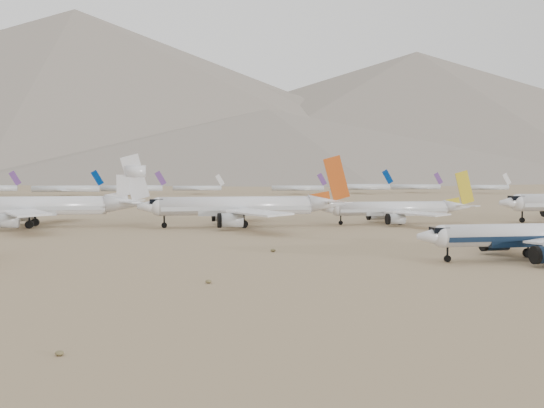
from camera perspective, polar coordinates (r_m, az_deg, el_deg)
The scene contains 9 objects.
ground at distance 106.68m, azimuth 17.86°, elevation -4.95°, with size 7000.00×7000.00×0.00m, color #86694E.
main_airliner at distance 109.88m, azimuth 23.98°, elevation -2.71°, with size 41.69×40.72×14.71m.
row2_gold_tail at distance 173.32m, azimuth 11.80°, elevation -0.46°, with size 42.47×41.53×15.12m.
row2_orange_tail at distance 160.98m, azimuth -2.57°, elevation -0.24°, with size 53.80×52.63×19.19m.
row2_white_trijet at distance 171.19m, azimuth -21.19°, elevation -0.15°, with size 55.31×54.05×19.60m.
distant_storage_row at distance 395.79m, azimuth -9.21°, elevation 1.49°, with size 456.19×57.69×14.27m.
mountain_range at distance 1754.45m, azimuth -5.93°, elevation 8.74°, with size 7354.00×3024.00×470.00m.
foothills at distance 1326.25m, azimuth 16.00°, elevation 5.16°, with size 4637.50×1395.00×155.00m.
desert_scrub at distance 74.33m, azimuth 7.95°, elevation -8.04°, with size 219.83×121.67×0.63m.
Camera 1 is at (-49.26, -93.52, 14.49)m, focal length 40.00 mm.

